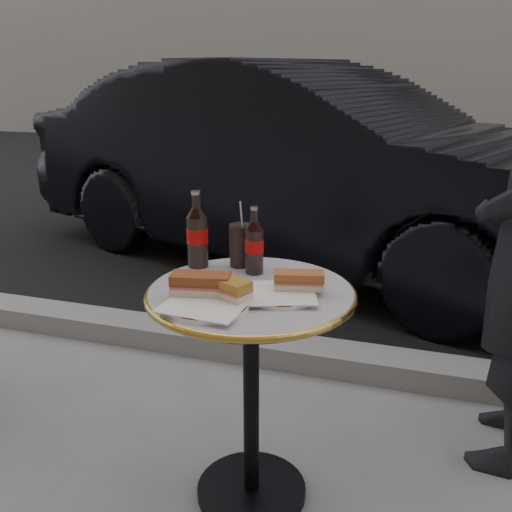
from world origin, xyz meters
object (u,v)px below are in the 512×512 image
(plate_left, at_px, (207,306))
(cola_bottle_left, at_px, (197,229))
(cola_bottle_right, at_px, (254,240))
(cola_glass, at_px, (240,245))
(parked_car, at_px, (307,166))
(plate_right, at_px, (281,295))
(bistro_table, at_px, (251,398))

(plate_left, relative_size, cola_bottle_left, 0.91)
(cola_bottle_left, distance_m, cola_bottle_right, 0.20)
(cola_glass, bearing_deg, parked_car, 96.86)
(cola_bottle_right, distance_m, cola_glass, 0.09)
(plate_right, bearing_deg, parked_car, 100.84)
(plate_right, xyz_separation_m, cola_bottle_left, (-0.33, 0.17, 0.12))
(plate_left, distance_m, plate_right, 0.22)
(bistro_table, relative_size, cola_bottle_left, 2.91)
(cola_bottle_right, bearing_deg, cola_bottle_left, 178.30)
(plate_right, bearing_deg, bistro_table, 163.86)
(plate_right, xyz_separation_m, cola_glass, (-0.20, 0.22, 0.07))
(plate_left, distance_m, parked_car, 2.58)
(cola_bottle_right, height_order, parked_car, parked_car)
(plate_right, height_order, cola_bottle_right, cola_bottle_right)
(bistro_table, relative_size, parked_car, 0.17)
(cola_bottle_left, relative_size, cola_bottle_right, 1.17)
(cola_bottle_right, bearing_deg, parked_car, 98.34)
(plate_left, bearing_deg, cola_bottle_left, 117.03)
(plate_left, height_order, cola_glass, cola_glass)
(plate_right, relative_size, cola_glass, 1.41)
(plate_left, relative_size, cola_glass, 1.61)
(bistro_table, relative_size, cola_bottle_right, 3.40)
(plate_right, height_order, cola_bottle_left, cola_bottle_left)
(bistro_table, bearing_deg, cola_bottle_right, 103.49)
(bistro_table, height_order, cola_glass, cola_glass)
(plate_left, bearing_deg, cola_glass, 94.52)
(plate_left, bearing_deg, cola_bottle_right, 82.91)
(parked_car, bearing_deg, cola_bottle_right, -152.88)
(plate_right, bearing_deg, cola_glass, 132.52)
(plate_left, height_order, cola_bottle_left, cola_bottle_left)
(plate_right, bearing_deg, plate_left, -142.05)
(bistro_table, xyz_separation_m, cola_glass, (-0.10, 0.19, 0.44))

